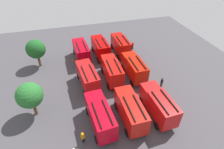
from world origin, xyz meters
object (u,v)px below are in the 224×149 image
firefighter_1 (133,45)px  tree_1 (36,49)px  fire_truck_3 (130,110)px  fire_truck_6 (100,115)px  fire_truck_2 (121,45)px  fire_truck_0 (158,104)px  fire_truck_5 (100,47)px  tree_0 (30,95)px  traffic_cone_0 (73,60)px  fire_truck_7 (88,76)px  fire_truck_1 (134,67)px  firefighter_0 (162,82)px  fire_truck_8 (81,51)px  fire_truck_4 (112,70)px  firefighter_2 (83,137)px

firefighter_1 → tree_1: 20.63m
fire_truck_3 → fire_truck_6: (0.18, 4.18, 0.00)m
fire_truck_6 → fire_truck_2: bearing=-30.0°
fire_truck_6 → firefighter_1: (18.74, -11.76, -1.14)m
firefighter_1 → tree_1: tree_1 is taller
fire_truck_0 → fire_truck_5: (18.10, 4.30, 0.00)m
fire_truck_0 → tree_1: tree_1 is taller
tree_0 → traffic_cone_0: bearing=-26.7°
fire_truck_7 → tree_0: tree_0 is taller
fire_truck_1 → fire_truck_5: 9.83m
fire_truck_2 → fire_truck_5: 4.49m
fire_truck_2 → firefighter_0: bearing=-165.9°
fire_truck_1 → traffic_cone_0: size_ratio=12.54×
fire_truck_2 → tree_1: (-0.38, 17.14, 1.65)m
fire_truck_8 → tree_0: bearing=143.0°
traffic_cone_0 → fire_truck_4: bearing=-142.4°
fire_truck_6 → fire_truck_7: 8.57m
fire_truck_1 → fire_truck_8: 11.91m
fire_truck_8 → firefighter_2: (-19.33, 2.48, -1.12)m
fire_truck_5 → firefighter_0: size_ratio=4.07×
firefighter_1 → tree_1: size_ratio=0.32×
fire_truck_1 → tree_0: (-4.47, 16.93, 1.60)m
fire_truck_3 → fire_truck_6: same height
fire_truck_5 → firefighter_2: bearing=158.7°
fire_truck_2 → fire_truck_5: bearing=88.4°
fire_truck_4 → tree_1: tree_1 is taller
fire_truck_1 → fire_truck_2: same height
fire_truck_0 → firefighter_1: size_ratio=4.08×
fire_truck_8 → firefighter_2: size_ratio=4.02×
fire_truck_4 → traffic_cone_0: fire_truck_4 is taller
firefighter_2 → fire_truck_7: bearing=-39.1°
fire_truck_8 → firefighter_1: size_ratio=4.10×
tree_0 → fire_truck_5: bearing=-43.6°
fire_truck_2 → fire_truck_7: 12.70m
fire_truck_3 → traffic_cone_0: fire_truck_3 is taller
fire_truck_5 → fire_truck_6: same height
fire_truck_7 → firefighter_0: 12.68m
firefighter_1 → firefighter_2: firefighter_2 is taller
fire_truck_3 → firefighter_1: fire_truck_3 is taller
firefighter_0 → firefighter_1: 13.65m
fire_truck_5 → fire_truck_8: size_ratio=1.00×
fire_truck_3 → fire_truck_4: 9.40m
fire_truck_0 → firefighter_0: size_ratio=4.07×
firefighter_2 → fire_truck_5: bearing=-44.8°
fire_truck_2 → firefighter_1: 3.58m
fire_truck_7 → fire_truck_5: bearing=-30.3°
fire_truck_0 → tree_1: 24.54m
fire_truck_0 → fire_truck_1: same height
fire_truck_3 → fire_truck_5: same height
fire_truck_2 → fire_truck_3: 18.49m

